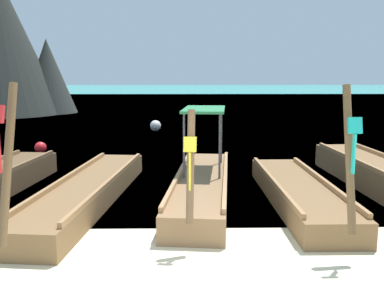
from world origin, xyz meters
TOP-DOWN VIEW (x-y plane):
  - sea_water at (0.00, 62.46)m, footprint 120.00×120.00m
  - longtail_boat_red_ribbon at (-2.33, 4.12)m, footprint 1.76×6.91m
  - longtail_boat_yellow_ribbon at (0.23, 4.44)m, footprint 1.75×6.10m
  - longtail_boat_turquoise_ribbon at (2.34, 3.95)m, footprint 1.18×5.72m
  - karst_rock at (-13.28, 26.45)m, footprint 9.57×8.68m
  - mooring_buoy_near at (-5.42, 10.16)m, footprint 0.43×0.43m
  - mooring_buoy_far at (-1.65, 16.30)m, footprint 0.56×0.56m

SIDE VIEW (x-z plane):
  - sea_water at x=0.00m, z-range 0.00..0.00m
  - mooring_buoy_near at x=-5.42m, z-range 0.00..0.43m
  - longtail_boat_turquoise_ribbon at x=2.34m, z-range -1.08..1.60m
  - longtail_boat_red_ribbon at x=-2.33m, z-range -1.10..1.62m
  - mooring_buoy_far at x=-1.65m, z-range 0.00..0.56m
  - longtail_boat_yellow_ribbon at x=0.23m, z-range -0.81..1.47m
  - karst_rock at x=-13.28m, z-range -0.24..10.31m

